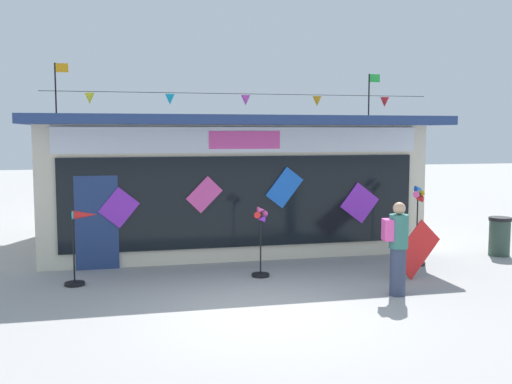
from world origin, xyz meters
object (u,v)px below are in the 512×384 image
(wind_spinner_far_left, at_px, (80,242))
(wind_spinner_left, at_px, (261,241))
(person_near_camera, at_px, (397,246))
(trash_bin, at_px, (500,236))
(display_kite_on_ground, at_px, (416,249))
(kite_shop_building, at_px, (223,179))
(wind_spinner_center_left, at_px, (418,222))

(wind_spinner_far_left, bearing_deg, wind_spinner_left, -2.44)
(wind_spinner_left, xyz_separation_m, person_near_camera, (2.03, -1.91, 0.15))
(wind_spinner_left, xyz_separation_m, trash_bin, (5.99, 0.74, -0.27))
(display_kite_on_ground, bearing_deg, kite_shop_building, 121.01)
(wind_spinner_far_left, height_order, wind_spinner_left, wind_spinner_far_left)
(trash_bin, bearing_deg, wind_spinner_far_left, -176.46)
(wind_spinner_left, xyz_separation_m, display_kite_on_ground, (3.00, -0.81, -0.16))
(kite_shop_building, bearing_deg, wind_spinner_center_left, -47.72)
(kite_shop_building, height_order, display_kite_on_ground, kite_shop_building)
(person_near_camera, bearing_deg, wind_spinner_left, 56.52)
(kite_shop_building, height_order, person_near_camera, kite_shop_building)
(wind_spinner_left, bearing_deg, wind_spinner_far_left, 177.56)
(trash_bin, bearing_deg, wind_spinner_center_left, -168.50)
(kite_shop_building, distance_m, wind_spinner_far_left, 5.41)
(wind_spinner_center_left, distance_m, display_kite_on_ground, 1.27)
(wind_spinner_far_left, distance_m, display_kite_on_ground, 6.57)
(person_near_camera, relative_size, trash_bin, 1.84)
(wind_spinner_far_left, height_order, trash_bin, wind_spinner_far_left)
(kite_shop_building, height_order, wind_spinner_left, kite_shop_building)
(wind_spinner_far_left, distance_m, wind_spinner_left, 3.50)
(person_near_camera, bearing_deg, display_kite_on_ground, -31.73)
(trash_bin, bearing_deg, wind_spinner_left, -172.99)
(trash_bin, xyz_separation_m, display_kite_on_ground, (-2.99, -1.55, 0.12))
(wind_spinner_far_left, xyz_separation_m, wind_spinner_center_left, (7.08, 0.10, 0.12))
(wind_spinner_far_left, relative_size, wind_spinner_center_left, 0.82)
(kite_shop_building, height_order, wind_spinner_far_left, kite_shop_building)
(wind_spinner_left, distance_m, person_near_camera, 2.79)
(wind_spinner_far_left, bearing_deg, person_near_camera, -20.43)
(wind_spinner_far_left, height_order, person_near_camera, person_near_camera)
(person_near_camera, xyz_separation_m, display_kite_on_ground, (0.97, 1.10, -0.31))
(wind_spinner_center_left, bearing_deg, trash_bin, 11.50)
(wind_spinner_left, relative_size, display_kite_on_ground, 1.34)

